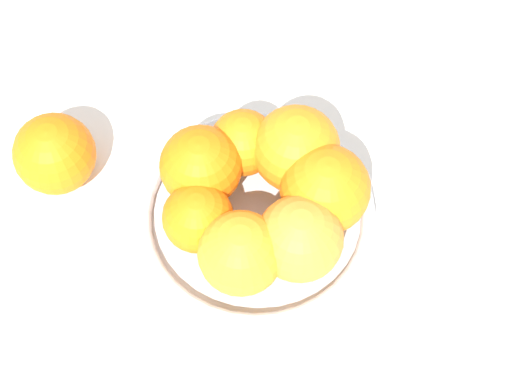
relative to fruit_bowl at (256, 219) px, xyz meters
name	(u,v)px	position (x,y,z in m)	size (l,w,h in m)	color
ground_plane	(256,227)	(0.00, 0.00, -0.02)	(4.00, 4.00, 0.00)	silver
fruit_bowl	(256,219)	(0.00, 0.00, 0.00)	(0.23, 0.23, 0.03)	silver
orange_pile	(266,193)	(-0.01, 0.00, 0.06)	(0.20, 0.19, 0.08)	orange
stray_orange	(55,154)	(0.20, -0.02, 0.02)	(0.08, 0.08, 0.08)	orange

